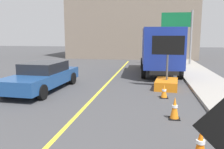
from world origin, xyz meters
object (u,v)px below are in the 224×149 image
at_px(highway_guide_sign, 183,28).
at_px(traffic_cone_far_lane, 164,91).
at_px(arrow_board_trailer, 167,79).
at_px(box_truck, 160,49).
at_px(traffic_cone_near_sign, 200,144).
at_px(traffic_cone_mid_lane, 175,108).
at_px(pickup_car, 43,76).

distance_m(highway_guide_sign, traffic_cone_far_lane, 12.56).
height_order(arrow_board_trailer, box_truck, box_truck).
height_order(traffic_cone_near_sign, traffic_cone_far_lane, traffic_cone_near_sign).
bearing_deg(arrow_board_trailer, box_truck, 92.89).
relative_size(traffic_cone_near_sign, traffic_cone_mid_lane, 1.03).
height_order(traffic_cone_near_sign, traffic_cone_mid_lane, traffic_cone_near_sign).
height_order(box_truck, traffic_cone_mid_lane, box_truck).
bearing_deg(traffic_cone_far_lane, arrow_board_trailer, 83.51).
xyz_separation_m(box_truck, traffic_cone_near_sign, (0.52, -11.92, -1.37)).
bearing_deg(traffic_cone_near_sign, box_truck, 92.48).
bearing_deg(pickup_car, traffic_cone_near_sign, -41.97).
bearing_deg(highway_guide_sign, box_truck, -112.31).
relative_size(arrow_board_trailer, traffic_cone_mid_lane, 3.60).
xyz_separation_m(pickup_car, highway_guide_sign, (8.07, 11.37, 2.72)).
height_order(box_truck, traffic_cone_far_lane, box_truck).
height_order(box_truck, traffic_cone_near_sign, box_truck).
relative_size(pickup_car, traffic_cone_far_lane, 8.70).
xyz_separation_m(traffic_cone_near_sign, traffic_cone_far_lane, (-0.49, 5.19, -0.09)).
bearing_deg(box_truck, highway_guide_sign, 67.69).
xyz_separation_m(traffic_cone_near_sign, traffic_cone_mid_lane, (-0.29, 2.56, -0.01)).
distance_m(arrow_board_trailer, traffic_cone_far_lane, 1.95).
bearing_deg(highway_guide_sign, pickup_car, -125.36).
distance_m(box_truck, traffic_cone_far_lane, 6.88).
xyz_separation_m(box_truck, pickup_car, (-5.92, -6.13, -1.06)).
height_order(pickup_car, highway_guide_sign, highway_guide_sign).
xyz_separation_m(arrow_board_trailer, highway_guide_sign, (1.91, 10.04, 2.94)).
distance_m(box_truck, traffic_cone_near_sign, 12.01).
bearing_deg(highway_guide_sign, traffic_cone_near_sign, -95.45).
distance_m(pickup_car, traffic_cone_mid_lane, 6.94).
bearing_deg(pickup_car, traffic_cone_far_lane, -5.73).
height_order(arrow_board_trailer, traffic_cone_mid_lane, arrow_board_trailer).
height_order(arrow_board_trailer, traffic_cone_far_lane, arrow_board_trailer).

